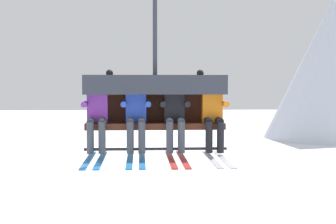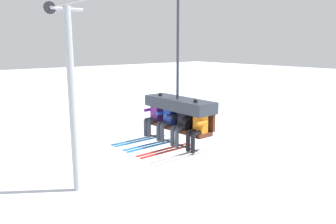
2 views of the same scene
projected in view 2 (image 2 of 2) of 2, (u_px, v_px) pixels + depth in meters
lift_tower_near at (72, 98)px, 16.13m from camera, size 0.36×1.88×9.37m
chairlift_chair at (179, 107)px, 8.88m from camera, size 2.22×0.74×4.28m
skier_purple at (153, 115)px, 9.49m from camera, size 0.48×1.70×1.34m
skier_blue at (166, 119)px, 9.04m from camera, size 0.46×1.70×1.23m
skier_black at (181, 123)px, 8.58m from camera, size 0.46×1.70×1.23m
skier_orange at (197, 126)px, 8.13m from camera, size 0.48×1.70×1.34m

